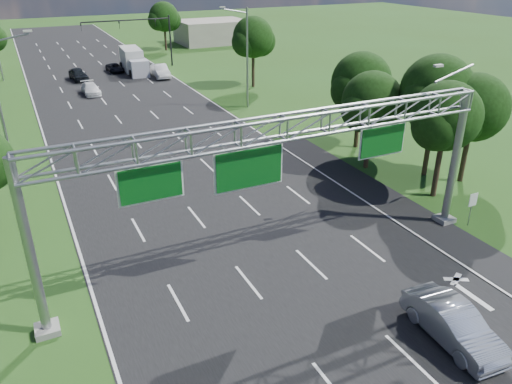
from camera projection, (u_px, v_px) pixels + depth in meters
ground at (171, 155)px, 40.21m from camera, size 220.00×220.00×0.00m
road at (171, 155)px, 40.21m from camera, size 18.00×180.00×0.02m
road_flare at (404, 212)px, 31.24m from camera, size 3.00×30.00×0.02m
sign_gantry at (285, 140)px, 22.76m from camera, size 23.50×1.00×9.56m
regulatory_sign at (473, 203)px, 29.01m from camera, size 0.60×0.08×2.10m
traffic_signal at (145, 30)px, 69.39m from camera, size 12.21×0.24×7.00m
streetlight_l_near at (2, 103)px, 33.35m from camera, size 2.97×0.22×10.16m
streetlight_r_mid at (245, 54)px, 50.42m from camera, size 2.97×0.22×10.16m
tree_cluster_right at (415, 101)px, 35.00m from camera, size 9.91×14.60×8.68m
tree_verge_rd at (254, 39)px, 58.81m from camera, size 5.76×4.80×8.28m
tree_verge_re at (164, 18)px, 82.59m from camera, size 5.76×4.80×7.84m
building_right at (212, 32)px, 91.10m from camera, size 12.00×9.00×4.00m
silver_sedan at (453, 324)px, 20.51m from camera, size 2.00×4.95×1.60m
car_queue_a at (91, 89)px, 57.57m from camera, size 1.83×4.36×1.26m
car_queue_b at (115, 68)px, 68.72m from camera, size 1.98×4.04×1.10m
car_queue_c at (78, 74)px, 64.02m from camera, size 2.25×4.60×1.51m
car_queue_d at (161, 71)px, 65.59m from camera, size 2.02×5.01×1.62m
box_truck at (133, 61)px, 68.17m from camera, size 2.74×8.35×3.12m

